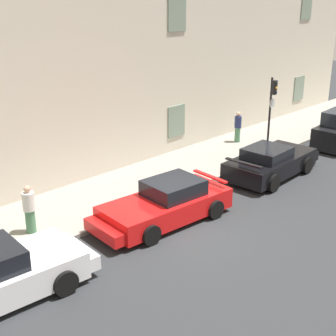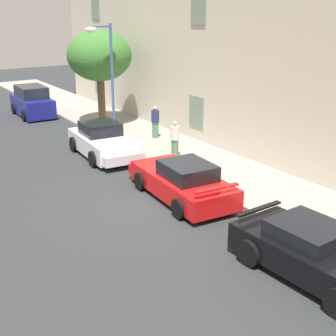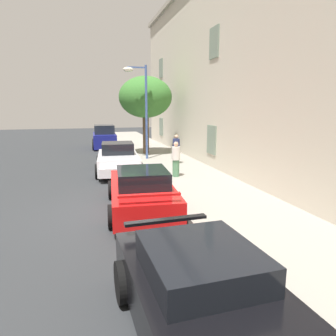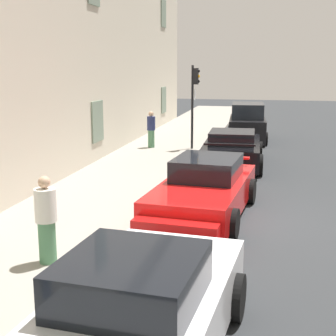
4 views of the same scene
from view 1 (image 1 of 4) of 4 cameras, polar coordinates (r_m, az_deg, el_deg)
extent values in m
plane|color=#2B2D30|center=(16.55, 1.50, -6.96)|extent=(80.00, 80.00, 0.00)
cube|color=gray|center=(18.98, -6.63, -3.12)|extent=(60.00, 3.70, 0.14)
cube|color=beige|center=(20.41, -13.58, 13.26)|extent=(41.34, 3.28, 10.50)
cube|color=gray|center=(23.27, 0.98, 5.48)|extent=(1.10, 0.06, 1.50)
cube|color=gray|center=(31.95, 14.97, 8.93)|extent=(1.10, 0.06, 1.50)
cube|color=gray|center=(22.50, 1.06, 17.49)|extent=(1.10, 0.06, 1.50)
cube|color=gray|center=(31.40, 15.81, 17.62)|extent=(1.10, 0.06, 1.50)
cube|color=white|center=(13.61, -18.89, -12.03)|extent=(4.33, 2.29, 0.77)
cube|color=white|center=(14.28, -11.97, -10.09)|extent=(1.39, 1.90, 0.42)
cylinder|color=black|center=(14.91, -15.67, -9.55)|extent=(0.72, 0.29, 0.70)
cylinder|color=black|center=(13.38, -11.87, -12.94)|extent=(0.72, 0.29, 0.70)
cube|color=red|center=(16.78, -0.26, -4.52)|extent=(4.74, 2.29, 0.70)
cube|color=black|center=(16.74, 0.64, -2.28)|extent=(1.96, 1.68, 0.53)
cube|color=red|center=(15.72, -5.93, -6.81)|extent=(1.52, 1.87, 0.39)
cube|color=red|center=(17.89, 4.92, -0.98)|extent=(0.29, 1.64, 0.06)
cylinder|color=black|center=(15.40, -2.01, -7.78)|extent=(0.69, 0.29, 0.67)
cylinder|color=black|center=(16.78, -6.12, -5.38)|extent=(0.69, 0.29, 0.67)
cylinder|color=black|center=(17.12, 5.49, -4.80)|extent=(0.69, 0.29, 0.67)
cylinder|color=black|center=(18.37, 1.20, -2.88)|extent=(0.69, 0.29, 0.67)
cube|color=black|center=(21.11, 11.81, 0.49)|extent=(4.49, 2.12, 0.71)
cube|color=black|center=(20.65, 11.44, 1.75)|extent=(1.83, 1.63, 0.43)
cube|color=black|center=(22.75, 14.34, 1.51)|extent=(1.39, 1.85, 0.39)
cube|color=black|center=(19.28, 8.78, 0.58)|extent=(0.22, 1.67, 0.06)
cylinder|color=black|center=(22.75, 11.47, 1.46)|extent=(0.74, 0.27, 0.73)
cylinder|color=black|center=(21.88, 15.82, 0.31)|extent=(0.74, 0.27, 0.73)
cylinder|color=black|center=(20.57, 7.46, -0.35)|extent=(0.74, 0.27, 0.73)
cylinder|color=black|center=(19.61, 12.11, -1.72)|extent=(0.74, 0.27, 0.73)
cylinder|color=black|center=(27.47, 18.76, 3.93)|extent=(0.62, 0.24, 0.61)
cylinder|color=black|center=(25.52, 16.82, 2.92)|extent=(0.62, 0.24, 0.61)
cylinder|color=black|center=(23.88, 11.72, 6.15)|extent=(0.10, 0.10, 3.49)
cube|color=black|center=(23.53, 12.23, 9.13)|extent=(0.22, 0.20, 0.66)
sphere|color=black|center=(23.43, 12.50, 9.59)|extent=(0.12, 0.12, 0.12)
sphere|color=orange|center=(23.47, 12.46, 9.09)|extent=(0.12, 0.12, 0.12)
sphere|color=black|center=(23.51, 12.42, 8.59)|extent=(0.12, 0.12, 0.12)
cylinder|color=white|center=(23.71, 12.02, 7.37)|extent=(0.44, 0.02, 0.44)
cylinder|color=#4C7F59|center=(16.40, -15.68, -5.96)|extent=(0.39, 0.39, 0.78)
cylinder|color=silver|center=(16.11, -15.91, -3.75)|extent=(0.49, 0.49, 0.60)
sphere|color=tan|center=(15.95, -16.06, -2.37)|extent=(0.22, 0.22, 0.22)
cylinder|color=#4C7F59|center=(25.16, 8.06, 3.86)|extent=(0.33, 0.33, 0.75)
cylinder|color=navy|center=(24.98, 8.14, 5.33)|extent=(0.42, 0.42, 0.58)
sphere|color=tan|center=(24.87, 8.19, 6.24)|extent=(0.22, 0.22, 0.22)
camera|label=2|loc=(23.44, 41.67, 12.85)|focal=49.87mm
camera|label=3|loc=(22.71, 20.67, 8.31)|focal=33.21mm
camera|label=4|loc=(9.97, -45.81, -9.34)|focal=52.30mm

